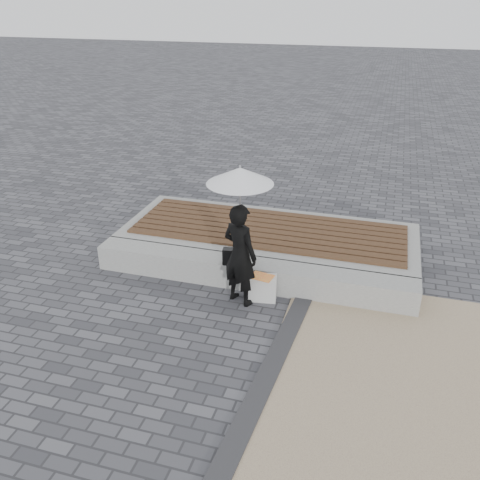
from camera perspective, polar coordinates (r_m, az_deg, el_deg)
name	(u,v)px	position (r m, az deg, el deg)	size (l,w,h in m)	color
ground	(217,346)	(6.77, -2.53, -11.65)	(80.00, 80.00, 0.00)	#545359
edging_band	(264,382)	(6.23, 2.73, -15.41)	(0.25, 5.20, 0.04)	#313133
seating_ledge	(250,273)	(7.93, 1.14, -3.71)	(5.00, 0.45, 0.40)	#AEAFA8
timber_platform	(268,240)	(8.96, 3.17, -0.05)	(5.00, 2.00, 0.40)	#9C9C97
timber_decking	(269,229)	(8.87, 3.21, 1.22)	(4.60, 1.60, 0.04)	brown
woman	(240,255)	(7.25, 0.00, -1.66)	(0.56, 0.37, 1.53)	black
parasol	(240,176)	(6.79, 0.00, 7.15)	(0.90, 0.90, 1.15)	#A5A5A9
handbag	(235,257)	(7.71, -0.58, -1.87)	(0.36, 0.13, 0.26)	black
canvas_tote	(263,288)	(7.55, 2.52, -5.32)	(0.40, 0.17, 0.42)	silver
magazine	(262,277)	(7.40, 2.46, -4.09)	(0.31, 0.23, 0.01)	#EF4224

